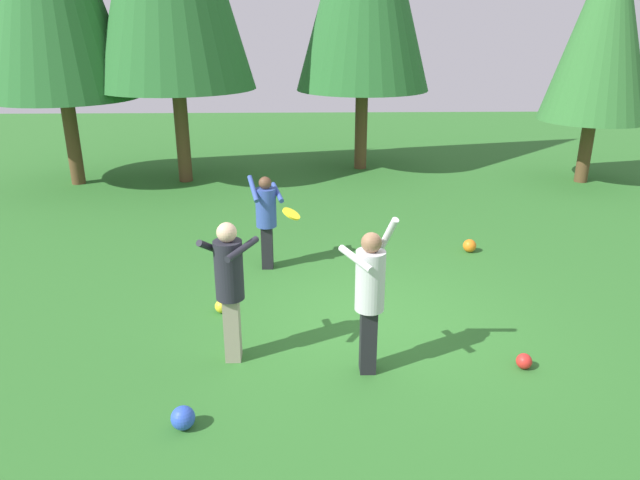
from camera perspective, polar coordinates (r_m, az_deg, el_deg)
ground_plane at (r=8.25m, az=5.12°, el=-7.98°), size 40.00×40.00×0.00m
person_thrower at (r=6.69m, az=4.88°, el=-4.96°), size 0.66×0.67×1.94m
person_catcher at (r=9.67m, az=-5.28°, el=2.46°), size 0.61×0.65×1.59m
person_bystander at (r=6.98m, az=-8.83°, el=-3.92°), size 0.70×0.75×1.79m
frisbee at (r=8.11m, az=-2.82°, el=2.57°), size 0.31×0.32×0.15m
ball_blue at (r=6.40m, az=-13.24°, el=-16.55°), size 0.25×0.25×0.25m
ball_yellow at (r=8.54m, az=-9.59°, el=-6.40°), size 0.19×0.19×0.19m
ball_red at (r=7.58m, az=19.30°, el=-11.10°), size 0.19×0.19×0.19m
ball_orange at (r=10.92m, az=14.40°, el=-0.54°), size 0.24×0.24×0.24m
tree_far_right at (r=16.33m, az=26.13°, el=18.48°), size 2.61×2.61×6.24m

